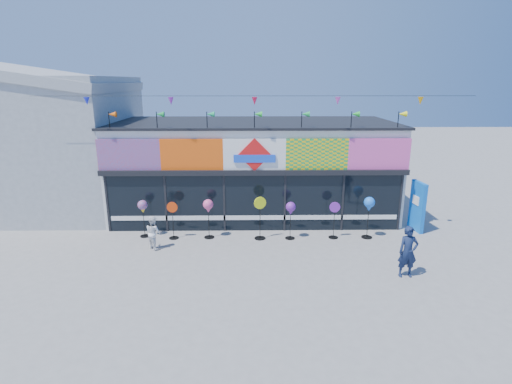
{
  "coord_description": "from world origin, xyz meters",
  "views": [
    {
      "loc": [
        -0.16,
        -11.68,
        5.83
      ],
      "look_at": [
        0.04,
        2.0,
        2.0
      ],
      "focal_mm": 28.0,
      "sensor_mm": 36.0,
      "label": 1
    }
  ],
  "objects_px": {
    "blue_sign": "(417,206)",
    "spinner_1": "(173,219)",
    "spinner_5": "(334,219)",
    "spinner_2": "(208,207)",
    "spinner_6": "(369,205)",
    "spinner_3": "(260,217)",
    "adult_man": "(408,252)",
    "spinner_0": "(143,208)",
    "spinner_4": "(291,209)",
    "child": "(153,232)"
  },
  "relations": [
    {
      "from": "spinner_4",
      "to": "adult_man",
      "type": "distance_m",
      "value": 4.52
    },
    {
      "from": "spinner_0",
      "to": "spinner_1",
      "type": "height_order",
      "value": "spinner_0"
    },
    {
      "from": "spinner_0",
      "to": "spinner_3",
      "type": "height_order",
      "value": "spinner_3"
    },
    {
      "from": "spinner_5",
      "to": "child",
      "type": "xyz_separation_m",
      "value": [
        -6.65,
        -0.89,
        -0.15
      ]
    },
    {
      "from": "spinner_0",
      "to": "spinner_6",
      "type": "relative_size",
      "value": 0.9
    },
    {
      "from": "spinner_4",
      "to": "spinner_5",
      "type": "height_order",
      "value": "spinner_4"
    },
    {
      "from": "blue_sign",
      "to": "spinner_3",
      "type": "xyz_separation_m",
      "value": [
        -6.3,
        -0.85,
        -0.13
      ]
    },
    {
      "from": "adult_man",
      "to": "spinner_5",
      "type": "bearing_deg",
      "value": 116.21
    },
    {
      "from": "spinner_4",
      "to": "spinner_6",
      "type": "relative_size",
      "value": 0.9
    },
    {
      "from": "spinner_3",
      "to": "spinner_6",
      "type": "height_order",
      "value": "spinner_3"
    },
    {
      "from": "spinner_6",
      "to": "spinner_3",
      "type": "bearing_deg",
      "value": -179.34
    },
    {
      "from": "spinner_4",
      "to": "adult_man",
      "type": "height_order",
      "value": "adult_man"
    },
    {
      "from": "blue_sign",
      "to": "child",
      "type": "height_order",
      "value": "blue_sign"
    },
    {
      "from": "spinner_2",
      "to": "spinner_6",
      "type": "relative_size",
      "value": 0.94
    },
    {
      "from": "spinner_0",
      "to": "spinner_3",
      "type": "relative_size",
      "value": 0.88
    },
    {
      "from": "blue_sign",
      "to": "spinner_6",
      "type": "xyz_separation_m",
      "value": [
        -2.18,
        -0.8,
        0.3
      ]
    },
    {
      "from": "spinner_2",
      "to": "adult_man",
      "type": "bearing_deg",
      "value": -26.93
    },
    {
      "from": "spinner_5",
      "to": "adult_man",
      "type": "xyz_separation_m",
      "value": [
        1.6,
        -3.15,
        0.05
      ]
    },
    {
      "from": "spinner_1",
      "to": "spinner_6",
      "type": "relative_size",
      "value": 0.89
    },
    {
      "from": "spinner_3",
      "to": "spinner_4",
      "type": "relative_size",
      "value": 1.14
    },
    {
      "from": "spinner_2",
      "to": "child",
      "type": "relative_size",
      "value": 1.26
    },
    {
      "from": "adult_man",
      "to": "spinner_1",
      "type": "bearing_deg",
      "value": 156.83
    },
    {
      "from": "spinner_2",
      "to": "adult_man",
      "type": "distance_m",
      "value": 7.17
    },
    {
      "from": "spinner_0",
      "to": "spinner_6",
      "type": "bearing_deg",
      "value": -1.61
    },
    {
      "from": "spinner_1",
      "to": "adult_man",
      "type": "distance_m",
      "value": 8.36
    },
    {
      "from": "child",
      "to": "adult_man",
      "type": "bearing_deg",
      "value": -151.39
    },
    {
      "from": "adult_man",
      "to": "spinner_3",
      "type": "bearing_deg",
      "value": 144.17
    },
    {
      "from": "spinner_2",
      "to": "spinner_6",
      "type": "xyz_separation_m",
      "value": [
        6.07,
        -0.08,
        0.07
      ]
    },
    {
      "from": "blue_sign",
      "to": "spinner_3",
      "type": "height_order",
      "value": "blue_sign"
    },
    {
      "from": "spinner_0",
      "to": "spinner_2",
      "type": "relative_size",
      "value": 0.95
    },
    {
      "from": "spinner_5",
      "to": "spinner_4",
      "type": "bearing_deg",
      "value": -178.2
    },
    {
      "from": "spinner_0",
      "to": "spinner_3",
      "type": "bearing_deg",
      "value": -3.7
    },
    {
      "from": "spinner_3",
      "to": "spinner_5",
      "type": "relative_size",
      "value": 1.16
    },
    {
      "from": "spinner_5",
      "to": "spinner_6",
      "type": "relative_size",
      "value": 0.88
    },
    {
      "from": "blue_sign",
      "to": "spinner_1",
      "type": "bearing_deg",
      "value": 177.79
    },
    {
      "from": "spinner_6",
      "to": "adult_man",
      "type": "relative_size",
      "value": 1.0
    },
    {
      "from": "blue_sign",
      "to": "spinner_5",
      "type": "distance_m",
      "value": 3.58
    },
    {
      "from": "spinner_0",
      "to": "spinner_1",
      "type": "relative_size",
      "value": 1.01
    },
    {
      "from": "spinner_1",
      "to": "spinner_2",
      "type": "distance_m",
      "value": 1.42
    },
    {
      "from": "blue_sign",
      "to": "adult_man",
      "type": "xyz_separation_m",
      "value": [
        -1.88,
        -3.95,
        -0.19
      ]
    },
    {
      "from": "adult_man",
      "to": "spinner_0",
      "type": "bearing_deg",
      "value": 158.33
    },
    {
      "from": "spinner_1",
      "to": "spinner_6",
      "type": "distance_m",
      "value": 7.43
    },
    {
      "from": "spinner_0",
      "to": "spinner_5",
      "type": "relative_size",
      "value": 1.02
    },
    {
      "from": "blue_sign",
      "to": "spinner_2",
      "type": "height_order",
      "value": "blue_sign"
    },
    {
      "from": "blue_sign",
      "to": "spinner_3",
      "type": "relative_size",
      "value": 1.2
    },
    {
      "from": "spinner_1",
      "to": "spinner_5",
      "type": "distance_m",
      "value": 6.12
    },
    {
      "from": "blue_sign",
      "to": "spinner_3",
      "type": "bearing_deg",
      "value": -179.12
    },
    {
      "from": "blue_sign",
      "to": "spinner_1",
      "type": "height_order",
      "value": "blue_sign"
    },
    {
      "from": "spinner_6",
      "to": "spinner_1",
      "type": "bearing_deg",
      "value": 179.75
    },
    {
      "from": "spinner_1",
      "to": "spinner_5",
      "type": "height_order",
      "value": "spinner_1"
    }
  ]
}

